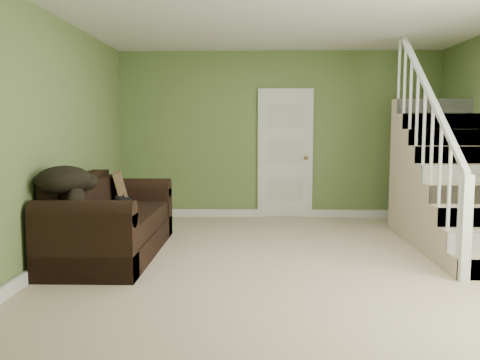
# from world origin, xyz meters

# --- Properties ---
(floor) EXTENTS (5.00, 5.50, 0.01)m
(floor) POSITION_xyz_m (0.00, 0.00, 0.00)
(floor) COLOR #C3AC8D
(floor) RESTS_ON ground
(ceiling) EXTENTS (5.00, 5.50, 0.01)m
(ceiling) POSITION_xyz_m (0.00, 0.00, 2.60)
(ceiling) COLOR white
(ceiling) RESTS_ON wall_back
(wall_back) EXTENTS (5.00, 0.04, 2.60)m
(wall_back) POSITION_xyz_m (0.00, 2.75, 1.30)
(wall_back) COLOR olive
(wall_back) RESTS_ON floor
(wall_front) EXTENTS (5.00, 0.04, 2.60)m
(wall_front) POSITION_xyz_m (0.00, -2.75, 1.30)
(wall_front) COLOR olive
(wall_front) RESTS_ON floor
(wall_left) EXTENTS (0.04, 5.50, 2.60)m
(wall_left) POSITION_xyz_m (-2.50, 0.00, 1.30)
(wall_left) COLOR olive
(wall_left) RESTS_ON floor
(baseboard_back) EXTENTS (5.00, 0.04, 0.12)m
(baseboard_back) POSITION_xyz_m (0.00, 2.72, 0.06)
(baseboard_back) COLOR white
(baseboard_back) RESTS_ON floor
(baseboard_left) EXTENTS (0.04, 5.50, 0.12)m
(baseboard_left) POSITION_xyz_m (-2.47, 0.00, 0.06)
(baseboard_left) COLOR white
(baseboard_left) RESTS_ON floor
(door) EXTENTS (0.86, 0.12, 2.02)m
(door) POSITION_xyz_m (0.10, 2.71, 1.01)
(door) COLOR white
(door) RESTS_ON floor
(staircase) EXTENTS (1.00, 2.51, 2.82)m
(staircase) POSITION_xyz_m (1.99, 0.97, 0.64)
(staircase) COLOR #C3AC8D
(staircase) RESTS_ON floor
(sofa) EXTENTS (0.97, 2.24, 0.89)m
(sofa) POSITION_xyz_m (-2.02, 0.30, 0.34)
(sofa) COLOR black
(sofa) RESTS_ON floor
(side_table) EXTENTS (0.53, 0.53, 0.77)m
(side_table) POSITION_xyz_m (-2.23, 1.19, 0.28)
(side_table) COLOR black
(side_table) RESTS_ON floor
(cat) EXTENTS (0.24, 0.52, 0.25)m
(cat) POSITION_xyz_m (-1.81, 0.16, 0.58)
(cat) COLOR black
(cat) RESTS_ON sofa
(banana) EXTENTS (0.10, 0.21, 0.06)m
(banana) POSITION_xyz_m (-1.86, 0.12, 0.51)
(banana) COLOR gold
(banana) RESTS_ON sofa
(throw_pillow) EXTENTS (0.30, 0.45, 0.43)m
(throw_pillow) POSITION_xyz_m (-2.04, 0.93, 0.67)
(throw_pillow) COLOR #452A1B
(throw_pillow) RESTS_ON sofa
(throw_blanket) EXTENTS (0.52, 0.67, 0.27)m
(throw_blanket) POSITION_xyz_m (-2.25, -0.40, 0.92)
(throw_blanket) COLOR black
(throw_blanket) RESTS_ON sofa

